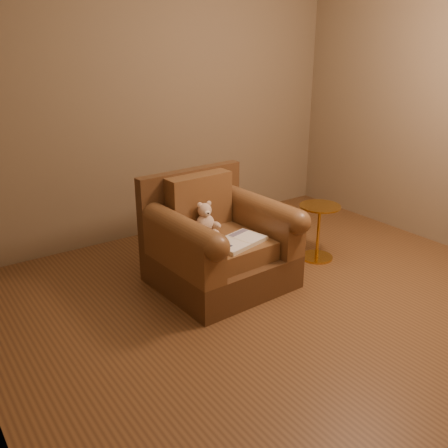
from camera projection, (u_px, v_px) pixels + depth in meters
floor at (296, 312)px, 3.58m from camera, size 4.00×4.00×0.00m
room at (310, 62)px, 2.97m from camera, size 4.02×4.02×2.71m
armchair at (217, 244)px, 3.92m from camera, size 0.99×0.95×0.86m
teddy_bear at (206, 221)px, 3.88m from camera, size 0.19×0.21×0.26m
guidebook at (238, 242)px, 3.71m from camera, size 0.46×0.34×0.03m
side_table at (318, 230)px, 4.35m from camera, size 0.35×0.35×0.50m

